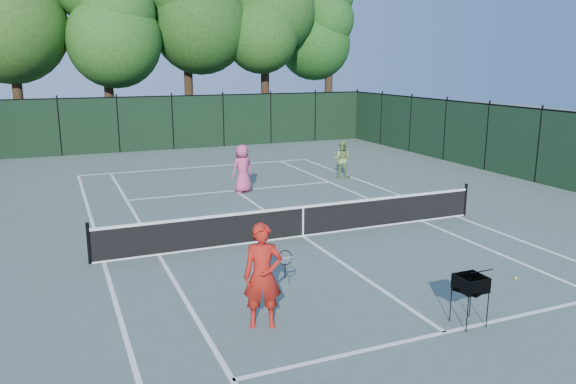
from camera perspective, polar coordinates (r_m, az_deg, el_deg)
name	(u,v)px	position (r m, az deg, el deg)	size (l,w,h in m)	color
ground	(303,236)	(16.20, 1.50, -4.52)	(90.00, 90.00, 0.00)	#4E5F55
sideline_doubles_left	(104,262)	(14.91, -18.22, -6.76)	(0.10, 23.77, 0.01)	white
sideline_doubles_right	(456,216)	(19.04, 16.73, -2.38)	(0.10, 23.77, 0.01)	white
sideline_singles_left	(159,255)	(15.05, -13.00, -6.24)	(0.10, 23.77, 0.01)	white
sideline_singles_right	(421,221)	(18.22, 13.39, -2.87)	(0.10, 23.77, 0.01)	white
baseline_far	(200,167)	(27.16, -8.91, 2.53)	(10.97, 0.10, 0.01)	white
service_line_near	(445,332)	(11.11, 15.66, -13.56)	(8.23, 0.10, 0.01)	white
service_line_far	(235,191)	(21.98, -5.39, 0.15)	(8.23, 0.10, 0.01)	white
center_service_line	(303,236)	(16.20, 1.50, -4.51)	(0.10, 12.80, 0.01)	white
tennis_net	(303,220)	(16.06, 1.52, -2.90)	(11.69, 0.09, 1.06)	black
fence_far	(173,123)	(32.86, -11.64, 6.87)	(24.00, 0.05, 3.00)	black
tree_2	(103,12)	(36.13, -18.25, 16.94)	(6.00, 6.00, 12.40)	black
tree_4	(264,11)	(38.23, -2.42, 17.93)	(6.20, 6.20, 12.97)	black
tree_5	(330,20)	(40.66, 4.24, 17.00)	(5.80, 5.80, 12.23)	black
coach	(263,276)	(10.58, -2.58, -8.49)	(1.11, 0.68, 2.01)	#B31D14
player_pink	(243,169)	(21.51, -4.63, 2.39)	(1.03, 0.82, 1.85)	#D14978
player_green	(342,159)	(24.38, 5.47, 3.33)	(0.98, 0.93, 1.60)	#7DA251
ball_hopper	(471,284)	(11.23, 18.07, -8.85)	(0.67, 0.67, 0.98)	black
loose_ball_near_cart	(516,278)	(14.10, 22.14, -8.10)	(0.07, 0.07, 0.07)	yellow
loose_ball_midcourt	(460,275)	(13.84, 17.06, -8.09)	(0.07, 0.07, 0.07)	#CBDD2D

